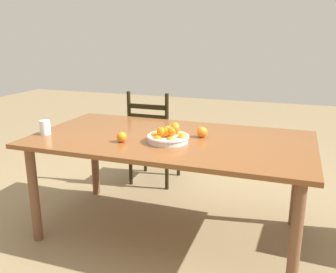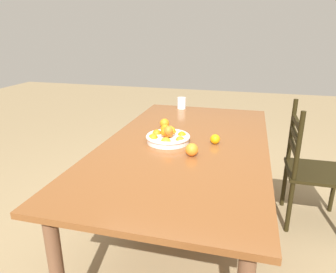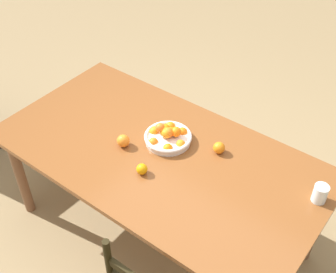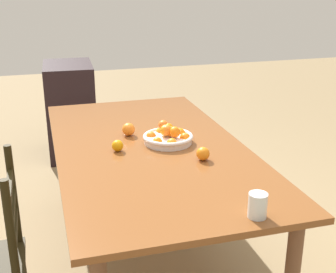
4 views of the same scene
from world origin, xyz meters
The scene contains 8 objects.
ground_plane centered at (0.00, 0.00, 0.00)m, with size 12.00×12.00×0.00m, color #8E7753.
dining_table centered at (0.00, 0.00, 0.69)m, with size 2.02×1.07×0.77m.
chair_near_window centered at (-0.49, 0.90, 0.46)m, with size 0.45×0.45×0.96m.
fruit_bowl centered at (0.02, -0.12, 0.81)m, with size 0.30×0.30×0.13m.
orange_loose_0 centered at (0.21, 0.08, 0.81)m, with size 0.08×0.08×0.08m, color orange.
orange_loose_1 centered at (-0.28, -0.22, 0.81)m, with size 0.07×0.07×0.07m, color orange.
orange_loose_2 centered at (-0.03, 0.19, 0.80)m, with size 0.07×0.07×0.07m, color orange.
drinking_glass centered at (-0.92, -0.23, 0.82)m, with size 0.08×0.08×0.11m, color silver.
Camera 2 is at (1.92, 0.38, 1.49)m, focal length 33.15 mm.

